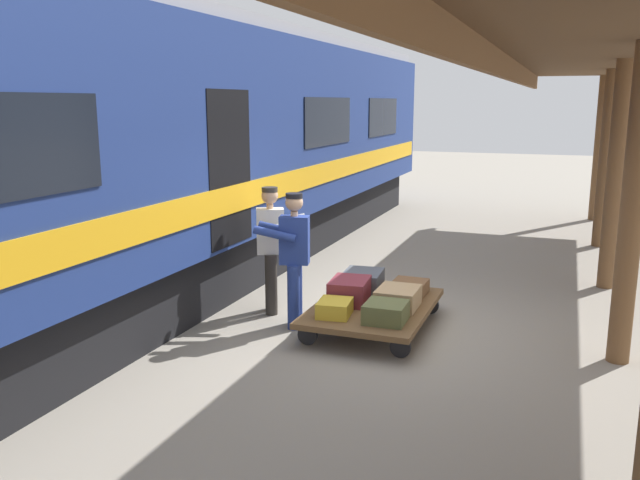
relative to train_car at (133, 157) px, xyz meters
The scene contains 11 objects.
ground_plane 4.31m from the train_car, behind, with size 60.00×60.00×0.00m, color gray.
train_car is the anchor object (origin of this frame).
luggage_cart 3.86m from the train_car, behind, with size 1.39×2.07×0.31m.
suitcase_yellow_case 3.55m from the train_car, behind, with size 0.38×0.45×0.18m, color gold.
suitcase_tan_vintage 4.07m from the train_car, behind, with size 0.49×0.58×0.25m, color tan.
suitcase_brown_leather 4.14m from the train_car, behind, with size 0.44×0.58×0.17m, color brown.
suitcase_burgundy_valise 3.49m from the train_car, behind, with size 0.46×0.60×0.30m, color maroon.
suitcase_slate_roller 3.56m from the train_car, 168.11° to the right, with size 0.49×0.60×0.26m, color #4C515B.
suitcase_olive_duffel 4.10m from the train_car, behind, with size 0.47×0.48×0.22m, color brown.
porter_in_overalls 2.71m from the train_car, behind, with size 0.72×0.54×1.70m.
porter_by_door 2.28m from the train_car, behind, with size 0.74×0.61×1.70m.
Camera 1 is at (-1.78, 7.52, 2.80)m, focal length 36.91 mm.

